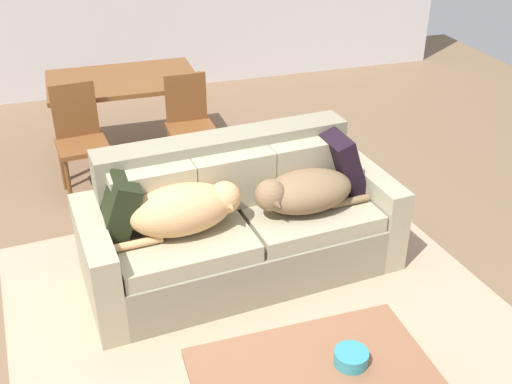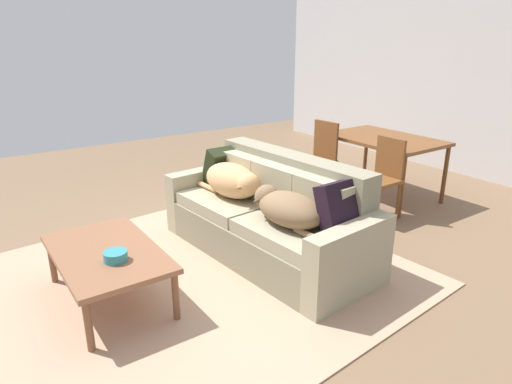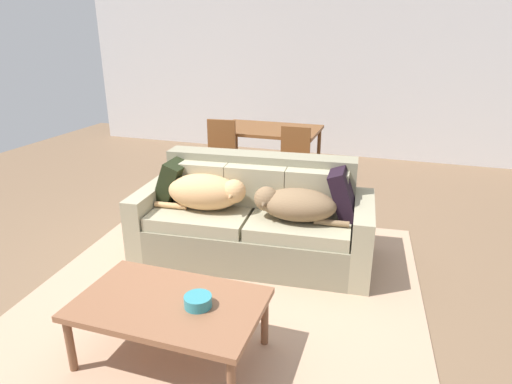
% 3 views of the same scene
% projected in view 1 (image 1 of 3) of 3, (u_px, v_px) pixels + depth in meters
% --- Properties ---
extents(ground_plane, '(10.00, 10.00, 0.00)m').
position_uv_depth(ground_plane, '(207.00, 287.00, 4.17)').
color(ground_plane, brown).
extents(area_rug, '(3.28, 3.42, 0.01)m').
position_uv_depth(area_rug, '(275.00, 335.00, 3.76)').
color(area_rug, tan).
rests_on(area_rug, ground).
extents(couch, '(2.16, 1.05, 0.90)m').
position_uv_depth(couch, '(239.00, 224.00, 4.21)').
color(couch, gray).
rests_on(couch, ground).
extents(dog_on_left_cushion, '(0.83, 0.42, 0.32)m').
position_uv_depth(dog_on_left_cushion, '(186.00, 209.00, 3.84)').
color(dog_on_left_cushion, tan).
rests_on(dog_on_left_cushion, couch).
extents(dog_on_right_cushion, '(0.81, 0.44, 0.27)m').
position_uv_depth(dog_on_right_cushion, '(303.00, 192.00, 4.07)').
color(dog_on_right_cushion, '#7F6344').
rests_on(dog_on_right_cushion, couch).
extents(throw_pillow_by_left_arm, '(0.30, 0.41, 0.43)m').
position_uv_depth(throw_pillow_by_left_arm, '(117.00, 205.00, 3.84)').
color(throw_pillow_by_left_arm, black).
rests_on(throw_pillow_by_left_arm, couch).
extents(throw_pillow_by_right_arm, '(0.29, 0.44, 0.45)m').
position_uv_depth(throw_pillow_by_right_arm, '(339.00, 160.00, 4.35)').
color(throw_pillow_by_right_arm, black).
rests_on(throw_pillow_by_right_arm, couch).
extents(coffee_table, '(1.14, 0.70, 0.42)m').
position_uv_depth(coffee_table, '(314.00, 379.00, 2.96)').
color(coffee_table, brown).
rests_on(coffee_table, ground).
extents(bowl_on_coffee_table, '(0.17, 0.17, 0.07)m').
position_uv_depth(bowl_on_coffee_table, '(351.00, 357.00, 2.98)').
color(bowl_on_coffee_table, teal).
rests_on(bowl_on_coffee_table, coffee_table).
extents(dining_table, '(1.34, 0.89, 0.75)m').
position_uv_depth(dining_table, '(123.00, 85.00, 5.64)').
color(dining_table, brown).
rests_on(dining_table, ground).
extents(dining_chair_near_left, '(0.44, 0.44, 0.93)m').
position_uv_depth(dining_chair_near_left, '(80.00, 135.00, 5.07)').
color(dining_chair_near_left, brown).
rests_on(dining_chair_near_left, ground).
extents(dining_chair_near_right, '(0.40, 0.40, 0.89)m').
position_uv_depth(dining_chair_near_right, '(190.00, 121.00, 5.38)').
color(dining_chair_near_right, brown).
rests_on(dining_chair_near_right, ground).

